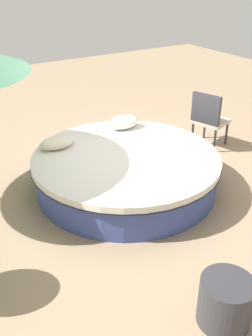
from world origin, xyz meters
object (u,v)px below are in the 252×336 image
at_px(round_bed, 126,171).
at_px(throw_pillow_1, 57,143).
at_px(patio_chair, 209,117).
at_px(throw_pillow_0, 124,122).
at_px(side_table, 225,302).

distance_m(round_bed, throw_pillow_1, 1.07).
relative_size(round_bed, patio_chair, 2.69).
distance_m(throw_pillow_0, side_table, 3.47).
distance_m(patio_chair, side_table, 3.79).
bearing_deg(patio_chair, round_bed, -94.81).
bearing_deg(side_table, round_bed, 78.11).
height_order(throw_pillow_0, patio_chair, patio_chair).
xyz_separation_m(throw_pillow_1, patio_chair, (2.64, -0.31, -0.04)).
height_order(throw_pillow_0, side_table, throw_pillow_0).
bearing_deg(throw_pillow_1, throw_pillow_0, 5.53).
xyz_separation_m(throw_pillow_0, side_table, (-1.01, -3.29, -0.39)).
relative_size(throw_pillow_1, side_table, 1.08).
height_order(patio_chair, side_table, patio_chair).
bearing_deg(round_bed, patio_chair, 12.10).
bearing_deg(throw_pillow_0, throw_pillow_1, -174.47).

